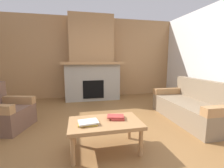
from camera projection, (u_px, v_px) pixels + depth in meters
ground at (106, 134)px, 2.71m from camera, size 9.00×9.00×0.00m
wall_back_wood_panel at (91, 58)px, 5.40m from camera, size 6.00×0.12×2.70m
fireplace at (92, 64)px, 5.07m from camera, size 1.90×0.82×2.70m
couch at (193, 107)px, 3.32m from camera, size 0.87×1.82×0.85m
armchair at (3, 113)px, 2.89m from camera, size 0.94×0.94×0.85m
coffee_table at (105, 125)px, 2.17m from camera, size 1.00×0.60×0.43m
book_stack_near_edge at (88, 123)px, 2.06m from camera, size 0.28×0.23×0.04m
book_stack_center at (117, 117)px, 2.27m from camera, size 0.28×0.24×0.05m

